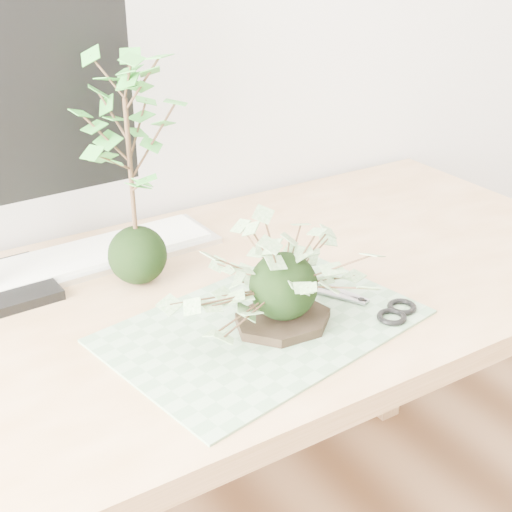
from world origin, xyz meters
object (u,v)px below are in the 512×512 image
(ivy_kokedama, at_px, (284,257))
(maple_kokedama, at_px, (126,114))
(desk, at_px, (194,345))
(keyboard, at_px, (88,257))

(ivy_kokedama, xyz_separation_m, maple_kokedama, (-0.13, 0.25, 0.17))
(desk, xyz_separation_m, keyboard, (-0.09, 0.22, 0.10))
(desk, bearing_deg, ivy_kokedama, -61.65)
(maple_kokedama, xyz_separation_m, keyboard, (-0.05, 0.12, -0.28))
(ivy_kokedama, relative_size, keyboard, 0.75)
(ivy_kokedama, distance_m, maple_kokedama, 0.33)
(ivy_kokedama, distance_m, keyboard, 0.42)
(ivy_kokedama, xyz_separation_m, keyboard, (-0.17, 0.37, -0.11))
(desk, bearing_deg, maple_kokedama, 114.11)
(keyboard, bearing_deg, maple_kokedama, -70.31)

